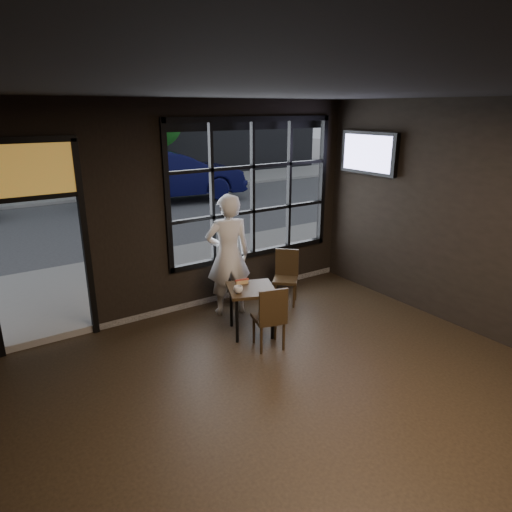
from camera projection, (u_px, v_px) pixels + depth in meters
floor at (344, 429)px, 4.58m from camera, size 6.00×7.00×0.02m
ceiling at (369, 88)px, 3.59m from camera, size 6.00×7.00×0.02m
window_frame at (253, 189)px, 7.43m from camera, size 3.06×0.12×2.28m
stained_transom at (25, 170)px, 5.52m from camera, size 1.20×0.06×0.70m
street_asphalt at (16, 171)px, 23.58m from camera, size 60.00×41.00×0.04m
cafe_table at (251, 310)px, 6.43m from camera, size 0.82×0.82×0.69m
chair_near at (269, 316)px, 6.01m from camera, size 0.47×0.47×0.89m
chair_window at (286, 278)px, 7.38m from camera, size 0.54×0.54×0.88m
man at (228, 255)px, 6.90m from camera, size 0.78×0.62×1.88m
hotdog at (242, 282)px, 6.47m from camera, size 0.21×0.12×0.06m
cup at (238, 290)px, 6.14m from camera, size 0.13×0.13×0.10m
tv at (369, 153)px, 7.49m from camera, size 0.13×1.17×0.69m
navy_car at (171, 175)px, 15.32m from camera, size 5.10×2.36×1.62m
tree_right at (156, 121)px, 18.19m from camera, size 2.13×2.13×3.64m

